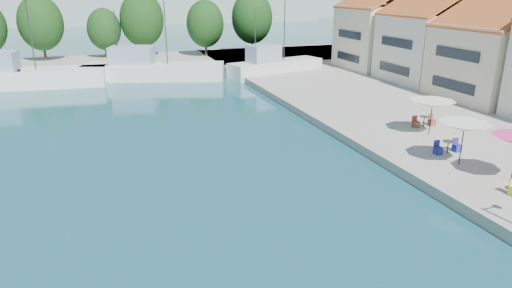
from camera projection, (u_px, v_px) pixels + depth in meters
name	position (u px, v px, depth m)	size (l,w,h in m)	color
quay_right	(497.00, 111.00, 38.42)	(32.00, 92.00, 0.60)	#9B988C
quay_far	(109.00, 64.00, 62.21)	(90.00, 16.00, 0.60)	#9B988C
building_04	(497.00, 49.00, 40.19)	(9.00, 8.80, 9.20)	beige
building_05	(429.00, 37.00, 48.15)	(8.40, 8.80, 9.70)	silver
building_06	(381.00, 28.00, 56.12)	(9.00, 8.80, 10.20)	beige
trawler_02	(15.00, 77.00, 48.75)	(17.98, 6.16, 10.20)	white
trawler_03	(151.00, 70.00, 53.08)	(16.56, 8.82, 10.20)	silver
trawler_04	(274.00, 67.00, 55.11)	(12.52, 6.23, 10.20)	silver
tree_04	(41.00, 23.00, 61.55)	(5.90, 5.90, 8.74)	#3F2B19
tree_05	(104.00, 29.00, 64.63)	(4.67, 4.67, 6.92)	#3F2B19
tree_06	(142.00, 19.00, 65.10)	(6.19, 6.19, 9.16)	#3F2B19
tree_07	(205.00, 24.00, 66.12)	(5.39, 5.39, 7.98)	#3F2B19
tree_08	(252.00, 18.00, 68.85)	(6.19, 6.19, 9.16)	#3F2B19
umbrella_white	(464.00, 127.00, 25.23)	(2.83, 2.83, 2.49)	black
umbrella_cream	(432.00, 104.00, 30.60)	(2.99, 2.99, 2.39)	black
cafe_table_02	(448.00, 148.00, 27.70)	(1.82, 0.70, 0.76)	black
cafe_table_03	(424.00, 123.00, 33.00)	(1.82, 0.70, 0.76)	black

